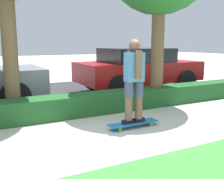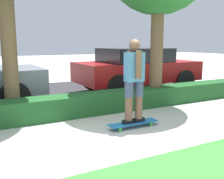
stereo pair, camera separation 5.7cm
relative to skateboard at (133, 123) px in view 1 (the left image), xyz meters
name	(u,v)px [view 1 (the left image)]	position (x,y,z in m)	size (l,w,h in m)	color
ground_plane	(117,136)	(-0.51, -0.27, -0.08)	(60.00, 60.00, 0.00)	#BCB7AD
street_asphalt	(55,94)	(-0.51, 3.93, -0.08)	(12.43, 5.00, 0.01)	#2D2D30
hedge_row	(84,104)	(-0.51, 1.33, 0.16)	(12.43, 0.60, 0.48)	#1E5123
skateboard	(133,123)	(0.00, 0.00, 0.00)	(1.03, 0.24, 0.10)	#1E6BAD
skater_person	(134,79)	(0.00, 0.00, 0.87)	(0.49, 0.41, 1.60)	black
parked_car_middle	(138,68)	(2.15, 3.20, 0.71)	(4.11, 1.98, 1.45)	maroon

